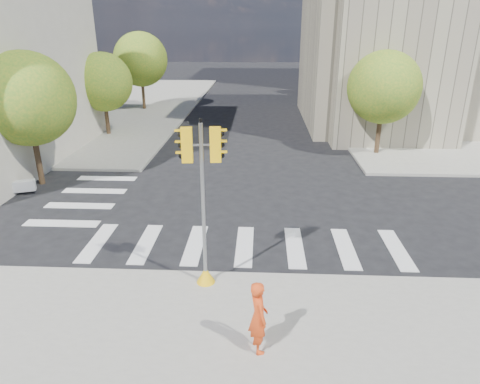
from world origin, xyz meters
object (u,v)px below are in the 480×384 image
(photographer, at_px, (258,317))
(traffic_signal, at_px, (204,218))
(lamp_far, at_px, (341,57))
(lamp_near, at_px, (377,71))

(photographer, bearing_deg, traffic_signal, 11.51)
(lamp_far, relative_size, photographer, 4.36)
(lamp_far, bearing_deg, traffic_signal, -105.72)
(lamp_near, distance_m, lamp_far, 14.00)
(traffic_signal, xyz_separation_m, photographer, (1.60, -2.80, -1.21))
(lamp_near, distance_m, traffic_signal, 20.87)
(lamp_near, height_order, traffic_signal, lamp_near)
(lamp_near, bearing_deg, photographer, -109.49)
(traffic_signal, distance_m, photographer, 3.44)
(lamp_near, bearing_deg, traffic_signal, -116.26)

